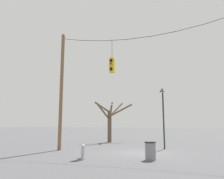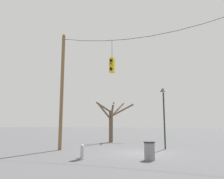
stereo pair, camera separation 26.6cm
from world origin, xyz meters
name	(u,v)px [view 1 (the left image)]	position (x,y,z in m)	size (l,w,h in m)	color
ground_plane	(142,153)	(0.00, 0.00, 0.00)	(200.00, 200.00, 0.00)	#4C4C4F
utility_pole_left	(61,90)	(-6.14, -0.40, 4.52)	(0.26, 0.26, 9.07)	brown
span_wire	(139,35)	(0.00, -0.40, 8.17)	(12.29, 0.03, 0.77)	black
traffic_light_near_right_pole	(112,65)	(-2.00, -0.41, 6.11)	(0.34, 0.46, 2.42)	yellow
street_lamp	(163,107)	(1.17, 2.72, 3.26)	(0.41, 0.71, 4.71)	#233323
bare_tree	(110,119)	(-4.92, 7.53, 2.47)	(3.52, 4.83, 4.39)	brown
fire_hydrant	(83,151)	(-2.81, -3.19, 0.38)	(0.22, 0.30, 0.75)	silver
trash_bin	(150,151)	(0.98, -2.68, 0.49)	(0.61, 0.61, 0.97)	gray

